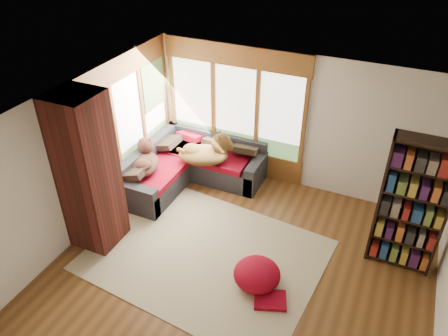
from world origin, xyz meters
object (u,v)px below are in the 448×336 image
Objects in this scene: dog_brindle at (145,157)px; sectional_sofa at (183,167)px; brick_chimney at (88,173)px; dog_tan at (207,149)px; area_rug at (206,255)px; bookshelf at (412,206)px; pouf at (257,273)px.

sectional_sofa is at bearing -61.82° from dog_brindle.
sectional_sofa is at bearing 77.71° from brick_chimney.
area_rug is at bearing -86.46° from dog_tan.
brick_chimney reaches higher than bookshelf.
pouf is 0.63× the size of dog_tan.
brick_chimney is at bearing 152.80° from dog_brindle.
sectional_sofa is 4.21m from bookshelf.
area_rug is 0.98m from pouf.
bookshelf reaches higher than pouf.
brick_chimney is 2.32m from sectional_sofa.
pouf is at bearing 3.02° from brick_chimney.
brick_chimney is 2.93m from pouf.
dog_tan reaches higher than sectional_sofa.
brick_chimney is 3.76× the size of pouf.
dog_brindle is (-0.43, -0.61, 0.46)m from sectional_sofa.
area_rug is 3.84× the size of dog_brindle.
pouf is 2.68m from dog_tan.
bookshelf is at bearing -31.28° from dog_tan.
dog_tan is at bearing 131.92° from pouf.
area_rug is 3.17m from bookshelf.
brick_chimney is at bearing -103.89° from sectional_sofa.
dog_tan is at bearing -82.47° from dog_brindle.
pouf is at bearing -142.22° from dog_brindle.
dog_brindle is (-4.52, -0.02, -0.33)m from bookshelf.
sectional_sofa is at bearing 171.87° from bookshelf.
area_rug is at bearing -158.08° from bookshelf.
sectional_sofa is 2.00× the size of dog_tan.
area_rug is at bearing 11.17° from brick_chimney.
dog_tan is 1.15m from dog_brindle.
sectional_sofa is (0.45, 2.05, -1.00)m from brick_chimney.
brick_chimney reaches higher than dog_brindle.
pouf is 0.76× the size of dog_brindle.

